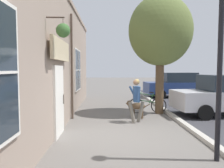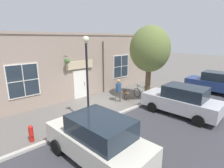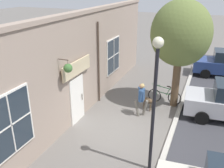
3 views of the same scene
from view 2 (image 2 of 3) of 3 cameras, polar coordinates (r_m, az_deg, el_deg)
name	(u,v)px [view 2 (image 2 of 3)]	position (r m, az deg, el deg)	size (l,w,h in m)	color
ground_plane	(99,105)	(11.98, -4.17, -6.83)	(90.00, 90.00, 0.00)	#66605B
curb_and_road	(181,141)	(8.61, 21.72, -16.93)	(10.10, 28.00, 0.12)	#B2ADA3
storefront_facade	(79,66)	(13.23, -10.64, 5.76)	(0.95, 18.00, 4.77)	gray
pedestrian_walking	(118,88)	(12.29, 2.07, -1.44)	(0.64, 0.54, 1.64)	#6B665B
dog_on_leash	(126,93)	(12.86, 4.69, -2.98)	(0.98, 0.46, 0.74)	brown
street_tree_by_curb	(150,50)	(12.23, 12.27, 10.73)	(2.81, 2.53, 5.24)	brown
leaning_bicycle	(142,94)	(13.26, 9.90, -3.12)	(1.74, 0.17, 1.00)	black
parked_car_nearest_curb	(98,139)	(6.61, -4.67, -17.39)	(4.43, 2.20, 1.75)	beige
parked_car_mid_block	(182,100)	(11.03, 21.78, -4.93)	(4.43, 2.20, 1.75)	#B7B7BC
parked_car_far_end	(216,82)	(16.64, 30.75, 0.43)	(4.43, 2.20, 1.75)	navy
street_lamp	(87,68)	(8.74, -8.20, 5.23)	(0.32, 0.32, 4.50)	black
fire_hydrant	(31,133)	(8.62, -24.91, -14.35)	(0.34, 0.20, 0.77)	red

